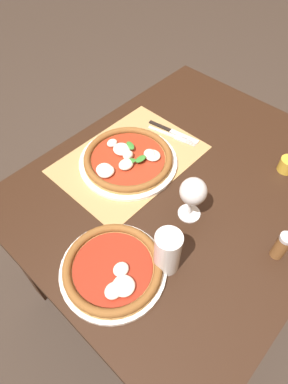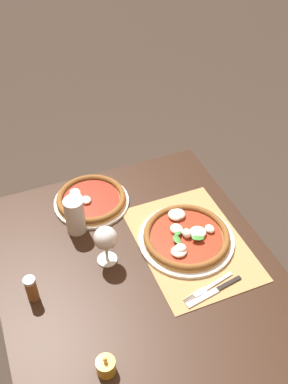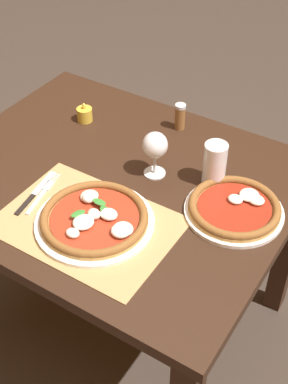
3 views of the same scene
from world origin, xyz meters
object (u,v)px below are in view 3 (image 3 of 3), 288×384
Objects in this scene: pizza_far at (235,208)px; knife at (36,192)px; votive_candle at (85,115)px; pepper_shaker at (180,117)px; pizza_near at (95,219)px; fork at (43,193)px; wine_glass at (155,147)px; pint_glass at (215,165)px.

pizza_far is 1.36× the size of knife.
votive_candle is at bearing 166.55° from pizza_far.
pizza_near is at bearing -86.25° from pepper_shaker.
votive_candle is (-0.14, 0.40, 0.02)m from fork.
pizza_near is 3.54× the size of pepper_shaker.
wine_glass is at bearing 47.32° from knife.
pepper_shaker reaches higher than votive_candle.
knife is 0.42m from votive_candle.
pint_glass is 0.67× the size of knife.
pint_glass is at bearing 18.15° from wine_glass.
pepper_shaker is (-0.24, 0.21, -0.02)m from pint_glass.
pizza_near is 1.73× the size of fork.
wine_glass reaches higher than votive_candle.
pizza_near is at bearing -2.98° from knife.
pizza_near is 0.55m from votive_candle.
pizza_near is at bearing -119.88° from pint_glass.
knife is (-0.26, -0.28, -0.10)m from wine_glass.
knife is at bearing -132.68° from wine_glass.
fork is at bearing 27.75° from knife.
pepper_shaker is (-0.06, 0.27, -0.06)m from wine_glass.
pint_glass is at bearing 37.76° from knife.
knife is at bearing -155.85° from pizza_far.
pepper_shaker is at bearing 70.08° from knife.
wine_glass is at bearing -161.85° from pint_glass.
wine_glass is 0.19m from pint_glass.
pizza_near is 2.22× the size of wine_glass.
pizza_far is 4.06× the size of votive_candle.
votive_candle is at bearing 130.06° from pizza_near.
pizza_far is 1.89× the size of wine_glass.
votive_candle reaches higher than knife.
pint_glass is 0.56m from votive_candle.
pizza_far is 0.69m from votive_candle.
votive_candle is at bearing 109.26° from fork.
pint_glass reaches higher than fork.
knife is (-0.23, 0.01, -0.02)m from pizza_near.
wine_glass is 1.07× the size of pint_glass.
pepper_shaker is at bearing 102.43° from wine_glass.
votive_candle reaches higher than pizza_near.
pepper_shaker is (0.20, 0.54, 0.04)m from knife.
pepper_shaker is at bearing 138.61° from pint_glass.
knife is 0.58m from pepper_shaker.
pint_glass is (0.18, 0.06, -0.04)m from wine_glass.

